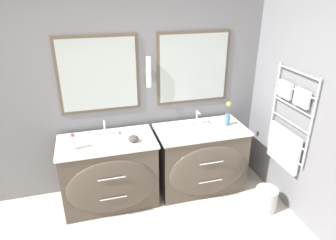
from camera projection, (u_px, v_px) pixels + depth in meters
wall_back at (121, 89)px, 3.57m from camera, size 5.19×0.14×2.60m
wall_right at (305, 104)px, 3.15m from camera, size 0.13×3.64×2.60m
vanity_left at (110, 173)px, 3.51m from camera, size 1.10×0.67×0.84m
vanity_right at (201, 159)px, 3.79m from camera, size 1.10×0.67×0.84m
faucet_left at (105, 128)px, 3.47m from camera, size 0.17×0.11×0.18m
faucet_right at (197, 118)px, 3.75m from camera, size 0.17×0.11×0.18m
toiletry_bottle at (74, 142)px, 3.17m from camera, size 0.06×0.06×0.18m
amenity_bowl at (133, 139)px, 3.34m from camera, size 0.12×0.12×0.07m
flower_vase at (228, 116)px, 3.70m from camera, size 0.06×0.06×0.31m
soap_dish at (188, 133)px, 3.51m from camera, size 0.09×0.06×0.04m
waste_bin at (266, 199)px, 3.51m from camera, size 0.26×0.26×0.28m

